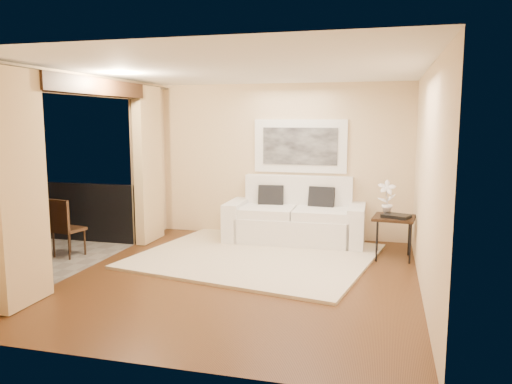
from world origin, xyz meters
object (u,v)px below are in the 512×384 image
(orchid, at_px, (387,197))
(balcony_chair_far, at_px, (64,224))
(sofa, at_px, (296,219))
(ice_bucket, at_px, (8,214))
(side_table, at_px, (394,220))
(bistro_table, at_px, (14,229))

(orchid, height_order, balcony_chair_far, orchid)
(sofa, xyz_separation_m, ice_bucket, (-3.63, -2.50, 0.37))
(side_table, xyz_separation_m, bistro_table, (-5.08, -1.95, -0.00))
(sofa, relative_size, ice_bucket, 11.61)
(sofa, distance_m, orchid, 1.65)
(sofa, distance_m, bistro_table, 4.33)
(sofa, height_order, ice_bucket, sofa)
(orchid, relative_size, bistro_table, 0.79)
(side_table, height_order, orchid, orchid)
(side_table, xyz_separation_m, orchid, (-0.12, 0.15, 0.32))
(sofa, relative_size, balcony_chair_far, 2.57)
(bistro_table, height_order, ice_bucket, ice_bucket)
(bistro_table, relative_size, ice_bucket, 3.33)
(side_table, height_order, ice_bucket, ice_bucket)
(side_table, bearing_deg, balcony_chair_far, -165.93)
(side_table, bearing_deg, ice_bucket, -160.42)
(orchid, height_order, bistro_table, orchid)
(orchid, bearing_deg, ice_bucket, -158.53)
(sofa, relative_size, orchid, 4.43)
(bistro_table, distance_m, balcony_chair_far, 0.79)
(bistro_table, bearing_deg, balcony_chair_far, 70.77)
(orchid, relative_size, balcony_chair_far, 0.58)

